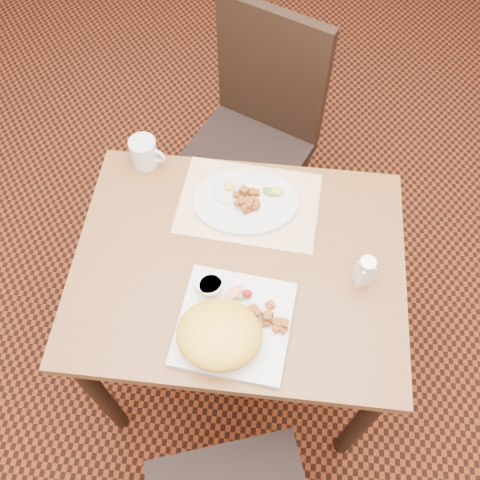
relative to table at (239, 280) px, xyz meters
name	(u,v)px	position (x,y,z in m)	size (l,w,h in m)	color
ground	(239,354)	(0.00, 0.00, -0.64)	(8.00, 8.00, 0.00)	black
table	(239,280)	(0.00, 0.00, 0.00)	(0.90, 0.70, 0.75)	brown
chair_far	(255,129)	(-0.02, 0.68, -0.10)	(0.56, 0.56, 0.97)	black
placemat	(249,203)	(0.01, 0.20, 0.11)	(0.40, 0.28, 0.00)	white
plate_square	(234,324)	(0.01, -0.18, 0.12)	(0.28, 0.28, 0.02)	silver
plate_oval	(246,202)	(0.00, 0.19, 0.12)	(0.30, 0.23, 0.02)	silver
hollandaise_mound	(219,334)	(-0.02, -0.23, 0.16)	(0.21, 0.19, 0.08)	yellow
ramekin	(209,284)	(-0.07, -0.09, 0.15)	(0.07, 0.08, 0.04)	silver
garnish_sq	(238,294)	(0.01, -0.11, 0.14)	(0.08, 0.06, 0.03)	#387223
fried_egg	(228,189)	(-0.06, 0.22, 0.13)	(0.10, 0.10, 0.02)	white
garnish_ov	(274,191)	(0.08, 0.23, 0.14)	(0.07, 0.04, 0.02)	#387223
salt_shaker	(365,271)	(0.33, -0.02, 0.16)	(0.06, 0.06, 0.10)	white
coffee_mug	(145,152)	(-0.32, 0.32, 0.15)	(0.11, 0.08, 0.09)	silver
home_fries_sq	(266,317)	(0.09, -0.16, 0.14)	(0.12, 0.09, 0.04)	#A2531A
home_fries_ov	(249,202)	(0.01, 0.18, 0.14)	(0.08, 0.09, 0.04)	#A2531A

